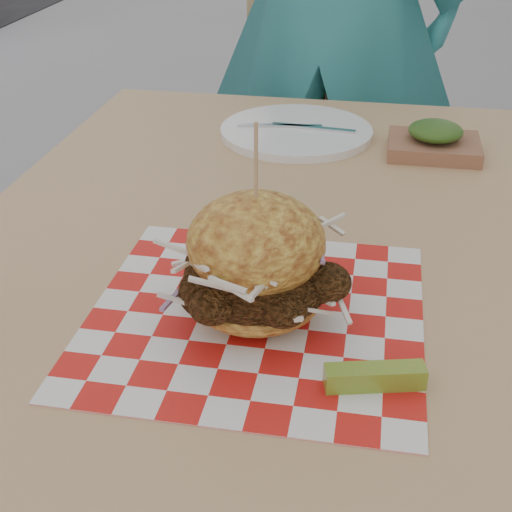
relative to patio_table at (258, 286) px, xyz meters
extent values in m
cube|color=tan|center=(0.00, 0.00, 0.06)|extent=(0.80, 1.20, 0.04)
cylinder|color=#333338|center=(-0.34, 0.54, -0.32)|extent=(0.05, 0.05, 0.71)
cylinder|color=#333338|center=(0.34, 0.54, -0.32)|extent=(0.05, 0.05, 0.71)
cube|color=tan|center=(0.00, 0.82, -0.22)|extent=(0.45, 0.45, 0.04)
cube|color=tan|center=(0.02, 1.02, 0.03)|extent=(0.42, 0.08, 0.50)
cylinder|color=#333338|center=(-0.19, 0.66, -0.46)|extent=(0.03, 0.03, 0.43)
cylinder|color=#333338|center=(0.16, 0.62, -0.46)|extent=(0.03, 0.03, 0.43)
cylinder|color=#333338|center=(-0.16, 1.01, -0.46)|extent=(0.03, 0.03, 0.43)
cylinder|color=#333338|center=(0.19, 0.98, -0.46)|extent=(0.03, 0.03, 0.43)
cube|color=red|center=(0.03, -0.18, 0.08)|extent=(0.36, 0.36, 0.00)
ellipsoid|color=gold|center=(0.03, -0.18, 0.11)|extent=(0.14, 0.14, 0.05)
ellipsoid|color=brown|center=(0.03, -0.18, 0.12)|extent=(0.16, 0.14, 0.08)
ellipsoid|color=gold|center=(0.03, -0.18, 0.17)|extent=(0.15, 0.15, 0.10)
cylinder|color=tan|center=(0.03, -0.18, 0.24)|extent=(0.00, 0.00, 0.11)
cube|color=olive|center=(0.16, -0.28, 0.09)|extent=(0.10, 0.04, 0.02)
cylinder|color=white|center=(0.00, 0.39, 0.09)|extent=(0.27, 0.27, 0.01)
cube|color=silver|center=(-0.03, 0.39, 0.09)|extent=(0.15, 0.03, 0.00)
cube|color=silver|center=(0.03, 0.39, 0.09)|extent=(0.15, 0.03, 0.00)
cube|color=#8C5A3F|center=(0.24, 0.34, 0.09)|extent=(0.15, 0.12, 0.02)
ellipsoid|color=#1C4513|center=(0.24, 0.34, 0.12)|extent=(0.09, 0.09, 0.03)
camera|label=1|loc=(0.14, -0.82, 0.52)|focal=50.00mm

